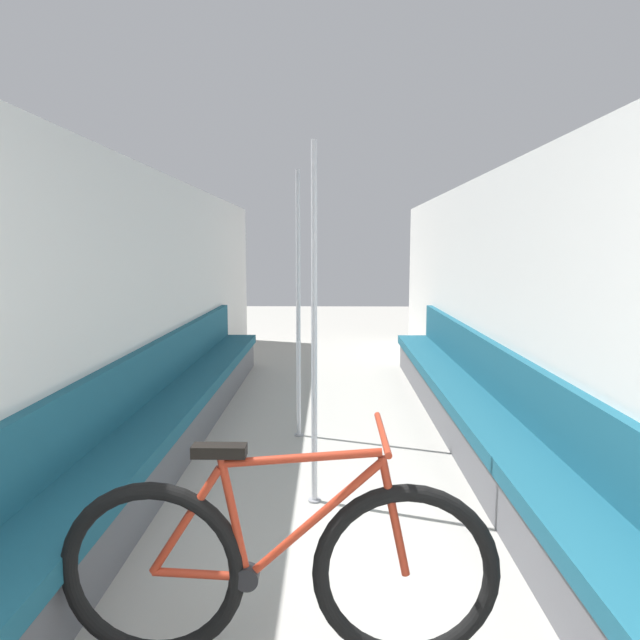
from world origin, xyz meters
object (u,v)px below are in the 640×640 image
Objects in this scene: bench_seat_row_right at (481,420)px; grab_pole_far at (298,310)px; bench_seat_row_left at (168,418)px; grab_pole_near at (314,332)px; bicycle at (278,569)px.

grab_pole_far is (-1.41, 0.43, 0.80)m from bench_seat_row_right.
bench_seat_row_left is at bearing 180.00° from bench_seat_row_right.
grab_pole_near is 1.00× the size of grab_pole_far.
bicycle is 2.73m from grab_pole_far.
grab_pole_far reaches higher than bicycle.
bench_seat_row_right is (2.40, 0.00, 0.00)m from bench_seat_row_left.
grab_pole_near is at bearing -82.41° from grab_pole_far.
bicycle is 0.76× the size of grab_pole_far.
bench_seat_row_right is 2.59m from bicycle.
bench_seat_row_right is 3.00× the size of grab_pole_far.
grab_pole_near is (0.10, 1.38, 0.70)m from bicycle.
grab_pole_near and grab_pole_far have the same top height.
bench_seat_row_left is 3.95× the size of bicycle.
bench_seat_row_right is 3.00× the size of grab_pole_near.
bicycle is at bearing -88.45° from grab_pole_far.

